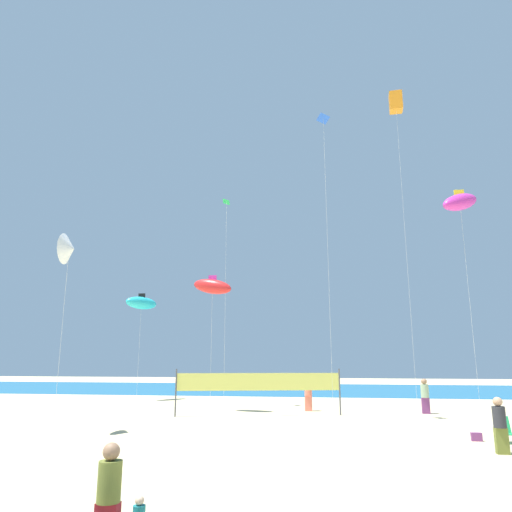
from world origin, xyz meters
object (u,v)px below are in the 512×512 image
(mother_figure, at_px, (109,494))
(kite_red_inflatable, at_px, (212,286))
(volleyball_net, at_px, (259,383))
(kite_cyan_inflatable, at_px, (141,303))
(kite_green_diamond, at_px, (227,207))
(beachgoer_sage_shirt, at_px, (425,395))
(kite_orange_box, at_px, (396,103))
(beachgoer_coral_shirt, at_px, (308,393))
(kite_white_delta, at_px, (69,249))
(beachgoer_charcoal_shirt, at_px, (500,423))
(kite_magenta_inflatable, at_px, (460,202))
(kite_blue_diamond, at_px, (324,124))
(folding_beach_chair, at_px, (504,429))
(beach_handbag, at_px, (477,437))

(mother_figure, xyz_separation_m, kite_red_inflatable, (-3.21, 19.32, 6.26))
(volleyball_net, height_order, kite_cyan_inflatable, kite_cyan_inflatable)
(kite_green_diamond, relative_size, kite_red_inflatable, 1.74)
(beachgoer_sage_shirt, xyz_separation_m, kite_orange_box, (-0.45, -0.04, 17.71))
(beachgoer_coral_shirt, height_order, kite_red_inflatable, kite_red_inflatable)
(mother_figure, height_order, kite_white_delta, kite_white_delta)
(beachgoer_charcoal_shirt, bearing_deg, kite_green_diamond, -31.13)
(beachgoer_charcoal_shirt, height_order, kite_orange_box, kite_orange_box)
(beachgoer_sage_shirt, relative_size, kite_cyan_inflatable, 0.24)
(mother_figure, relative_size, kite_cyan_inflatable, 0.21)
(beachgoer_charcoal_shirt, relative_size, kite_magenta_inflatable, 0.14)
(kite_red_inflatable, xyz_separation_m, kite_blue_diamond, (6.85, -2.85, 8.49))
(beachgoer_charcoal_shirt, distance_m, kite_green_diamond, 21.38)
(volleyball_net, xyz_separation_m, kite_cyan_inflatable, (-10.12, 8.08, 5.40))
(folding_beach_chair, xyz_separation_m, beach_handbag, (-0.89, 0.22, -0.32))
(kite_magenta_inflatable, bearing_deg, folding_beach_chair, -100.64)
(kite_green_diamond, height_order, kite_blue_diamond, kite_blue_diamond)
(beach_handbag, height_order, kite_orange_box, kite_orange_box)
(beachgoer_coral_shirt, relative_size, kite_orange_box, 0.10)
(beachgoer_coral_shirt, bearing_deg, mother_figure, -135.40)
(kite_cyan_inflatable, bearing_deg, beachgoer_charcoal_shirt, -41.44)
(folding_beach_chair, bearing_deg, mother_figure, -163.77)
(kite_blue_diamond, bearing_deg, kite_green_diamond, 139.34)
(kite_blue_diamond, bearing_deg, kite_cyan_inflatable, 145.73)
(mother_figure, distance_m, beachgoer_charcoal_shirt, 12.65)
(kite_blue_diamond, bearing_deg, volleyball_net, 159.57)
(kite_white_delta, height_order, kite_blue_diamond, kite_blue_diamond)
(beachgoer_coral_shirt, distance_m, kite_red_inflatable, 8.33)
(kite_white_delta, bearing_deg, kite_green_diamond, 69.45)
(kite_red_inflatable, bearing_deg, beach_handbag, -33.31)
(mother_figure, relative_size, kite_blue_diamond, 0.10)
(beachgoer_coral_shirt, bearing_deg, kite_magenta_inflatable, -53.05)
(folding_beach_chair, height_order, volleyball_net, volleyball_net)
(beachgoer_sage_shirt, height_order, kite_red_inflatable, kite_red_inflatable)
(beachgoer_charcoal_shirt, height_order, beach_handbag, beachgoer_charcoal_shirt)
(mother_figure, bearing_deg, kite_cyan_inflatable, 96.14)
(kite_green_diamond, bearing_deg, kite_orange_box, -10.06)
(folding_beach_chair, bearing_deg, kite_red_inflatable, 114.50)
(beach_handbag, distance_m, kite_green_diamond, 20.44)
(folding_beach_chair, xyz_separation_m, kite_red_inflatable, (-12.81, 8.05, 6.66))
(kite_orange_box, bearing_deg, beachgoer_coral_shirt, 175.51)
(mother_figure, bearing_deg, beachgoer_charcoal_shirt, 30.48)
(kite_blue_diamond, bearing_deg, beachgoer_sage_shirt, 36.92)
(folding_beach_chair, height_order, beach_handbag, folding_beach_chair)
(kite_cyan_inflatable, bearing_deg, folding_beach_chair, -36.44)
(kite_blue_diamond, bearing_deg, beach_handbag, -44.49)
(folding_beach_chair, bearing_deg, kite_white_delta, 148.97)
(beach_handbag, height_order, kite_white_delta, kite_white_delta)
(beachgoer_charcoal_shirt, height_order, volleyball_net, volleyball_net)
(kite_white_delta, bearing_deg, kite_blue_diamond, 28.14)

